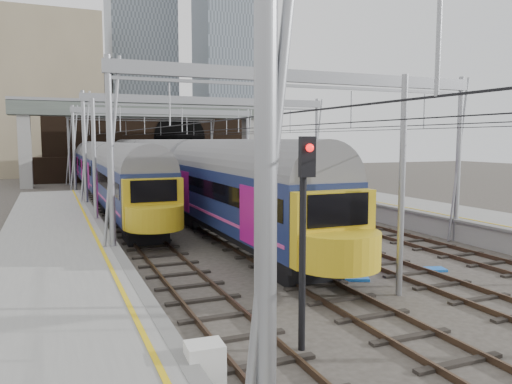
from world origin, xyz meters
name	(u,v)px	position (x,y,z in m)	size (l,w,h in m)	color
ground	(444,315)	(0.00, 0.00, 0.00)	(160.00, 160.00, 0.00)	#38332D
platform_left	(59,316)	(-10.18, 2.50, 0.55)	(4.32, 55.00, 1.12)	gray
tracks	(249,228)	(0.00, 15.00, 0.02)	(14.40, 80.00, 0.22)	#4C3828
overhead_line	(213,116)	(0.00, 21.49, 6.57)	(16.80, 80.00, 8.00)	gray
retaining_wall	(150,145)	(1.40, 51.93, 4.33)	(28.00, 2.75, 9.00)	black
overbridge	(147,119)	(0.00, 46.00, 7.27)	(28.00, 3.00, 9.25)	gray
city_skyline	(134,62)	(2.73, 70.48, 17.09)	(37.50, 27.50, 60.00)	tan
train_main	(144,166)	(-2.00, 36.55, 2.58)	(2.94, 68.05, 5.02)	black
train_second	(93,164)	(-6.00, 43.73, 2.49)	(2.80, 64.66, 4.81)	black
signal_near_left	(304,219)	(-4.86, -0.60, 3.18)	(0.37, 0.47, 5.07)	black
relay_cabinet	(205,379)	(-7.80, -2.36, 0.67)	(0.67, 0.56, 1.34)	silver
equip_cover_a	(356,278)	(-0.25, 4.04, 0.05)	(0.88, 0.62, 0.10)	blue
equip_cover_b	(290,252)	(-0.54, 8.74, 0.05)	(0.92, 0.65, 0.11)	blue
equip_cover_c	(435,269)	(3.23, 3.93, 0.05)	(0.80, 0.56, 0.09)	blue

